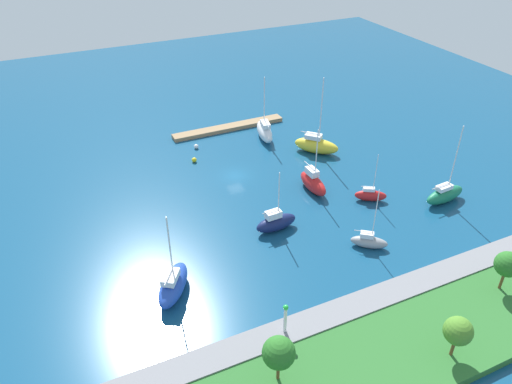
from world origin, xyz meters
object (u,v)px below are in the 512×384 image
(sailboat_blue_west_end, at_px, (173,284))
(sailboat_red_far_south, at_px, (370,195))
(park_tree_east, at_px, (458,331))
(sailboat_yellow_far_north, at_px, (316,145))
(park_tree_west, at_px, (279,353))
(park_tree_mideast, at_px, (508,264))
(harbor_beacon, at_px, (285,316))
(sailboat_red_east_end, at_px, (313,182))
(sailboat_green_mid_basin, at_px, (445,194))
(sailboat_white_inner_mooring, at_px, (265,131))
(sailboat_navy_center_basin, at_px, (276,222))
(mooring_buoy_white, at_px, (196,146))
(mooring_buoy_yellow, at_px, (194,160))
(sailboat_gray_off_beacon, at_px, (369,241))
(pier_dock, at_px, (229,128))

(sailboat_blue_west_end, height_order, sailboat_red_far_south, sailboat_blue_west_end)
(park_tree_east, relative_size, sailboat_yellow_far_north, 0.35)
(park_tree_west, xyz_separation_m, park_tree_east, (-16.94, 4.83, -0.27))
(park_tree_mideast, distance_m, sailboat_red_far_south, 22.86)
(sailboat_yellow_far_north, relative_size, sailboat_red_far_south, 1.75)
(harbor_beacon, distance_m, park_tree_west, 5.84)
(park_tree_west, height_order, sailboat_red_east_end, sailboat_red_east_end)
(park_tree_mideast, height_order, sailboat_green_mid_basin, sailboat_green_mid_basin)
(park_tree_east, relative_size, park_tree_mideast, 0.95)
(sailboat_yellow_far_north, bearing_deg, sailboat_green_mid_basin, -19.66)
(park_tree_east, distance_m, park_tree_mideast, 12.83)
(park_tree_mideast, distance_m, sailboat_white_inner_mooring, 48.45)
(sailboat_navy_center_basin, relative_size, sailboat_red_far_south, 1.15)
(sailboat_white_inner_mooring, bearing_deg, park_tree_east, -173.21)
(park_tree_mideast, bearing_deg, mooring_buoy_white, -67.98)
(mooring_buoy_white, height_order, mooring_buoy_yellow, mooring_buoy_yellow)
(sailboat_yellow_far_north, height_order, sailboat_green_mid_basin, sailboat_yellow_far_north)
(sailboat_green_mid_basin, bearing_deg, park_tree_west, -159.43)
(sailboat_navy_center_basin, distance_m, mooring_buoy_yellow, 23.20)
(sailboat_yellow_far_north, bearing_deg, mooring_buoy_white, -162.02)
(mooring_buoy_yellow, bearing_deg, park_tree_east, 101.39)
(sailboat_blue_west_end, bearing_deg, harbor_beacon, -108.29)
(sailboat_gray_off_beacon, bearing_deg, mooring_buoy_white, 145.54)
(sailboat_navy_center_basin, bearing_deg, sailboat_gray_off_beacon, -44.99)
(park_tree_east, height_order, sailboat_green_mid_basin, sailboat_green_mid_basin)
(sailboat_navy_center_basin, xyz_separation_m, sailboat_red_far_south, (-16.13, -0.47, -0.31))
(harbor_beacon, distance_m, mooring_buoy_yellow, 40.42)
(sailboat_green_mid_basin, distance_m, mooring_buoy_yellow, 40.52)
(sailboat_blue_west_end, bearing_deg, sailboat_white_inner_mooring, -6.13)
(park_tree_east, xyz_separation_m, sailboat_white_inner_mooring, (-4.75, -52.62, -2.84))
(sailboat_white_inner_mooring, distance_m, sailboat_navy_center_basin, 27.93)
(sailboat_red_east_end, height_order, sailboat_navy_center_basin, sailboat_red_east_end)
(park_tree_west, height_order, park_tree_east, park_tree_west)
(park_tree_mideast, xyz_separation_m, sailboat_red_far_south, (1.74, -22.50, -3.63))
(mooring_buoy_white, bearing_deg, pier_dock, -149.61)
(sailboat_red_east_end, distance_m, sailboat_yellow_far_north, 12.57)
(park_tree_east, relative_size, sailboat_red_far_south, 0.61)
(pier_dock, height_order, harbor_beacon, harbor_beacon)
(park_tree_mideast, xyz_separation_m, sailboat_blue_west_end, (34.25, -16.03, -3.11))
(park_tree_mideast, xyz_separation_m, sailboat_navy_center_basin, (17.87, -22.03, -3.31))
(sailboat_gray_off_beacon, height_order, mooring_buoy_yellow, sailboat_gray_off_beacon)
(park_tree_east, bearing_deg, park_tree_mideast, -158.02)
(sailboat_green_mid_basin, bearing_deg, harbor_beacon, -163.98)
(harbor_beacon, height_order, mooring_buoy_white, harbor_beacon)
(sailboat_green_mid_basin, distance_m, sailboat_red_far_south, 10.98)
(mooring_buoy_yellow, bearing_deg, sailboat_green_mid_basin, 137.70)
(pier_dock, distance_m, sailboat_yellow_far_north, 18.41)
(sailboat_white_inner_mooring, distance_m, mooring_buoy_white, 12.98)
(sailboat_white_inner_mooring, height_order, sailboat_navy_center_basin, sailboat_white_inner_mooring)
(pier_dock, height_order, sailboat_red_east_end, sailboat_red_east_end)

